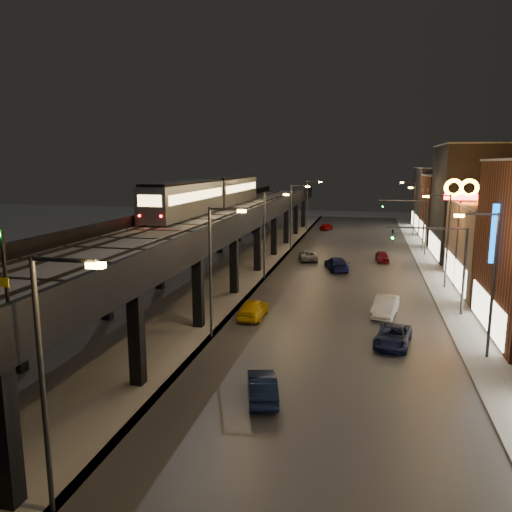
{
  "coord_description": "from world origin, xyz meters",
  "views": [
    {
      "loc": [
        9.48,
        -18.39,
        11.81
      ],
      "look_at": [
        1.45,
        17.48,
        5.0
      ],
      "focal_mm": 35.0,
      "sensor_mm": 36.0,
      "label": 1
    }
  ],
  "objects_px": {
    "car_mid_silver": "(308,256)",
    "car_onc_dark": "(393,337)",
    "car_onc_red": "(382,257)",
    "car_taxi": "(253,309)",
    "car_far_white": "(326,227)",
    "subway_train": "(212,193)",
    "car_mid_dark": "(337,264)",
    "car_near_white": "(262,387)",
    "rail_signal": "(2,256)",
    "car_onc_silver": "(385,307)"
  },
  "relations": [
    {
      "from": "subway_train",
      "to": "car_near_white",
      "type": "distance_m",
      "value": 36.87
    },
    {
      "from": "car_onc_red",
      "to": "subway_train",
      "type": "bearing_deg",
      "value": -170.68
    },
    {
      "from": "car_near_white",
      "to": "car_onc_dark",
      "type": "distance_m",
      "value": 11.51
    },
    {
      "from": "rail_signal",
      "to": "car_near_white",
      "type": "relative_size",
      "value": 0.78
    },
    {
      "from": "car_mid_dark",
      "to": "car_onc_red",
      "type": "bearing_deg",
      "value": -144.21
    },
    {
      "from": "car_taxi",
      "to": "car_mid_dark",
      "type": "xyz_separation_m",
      "value": [
        5.2,
        19.11,
        -0.01
      ]
    },
    {
      "from": "car_near_white",
      "to": "car_mid_silver",
      "type": "bearing_deg",
      "value": -101.87
    },
    {
      "from": "car_mid_silver",
      "to": "car_onc_red",
      "type": "distance_m",
      "value": 9.02
    },
    {
      "from": "car_onc_silver",
      "to": "car_mid_silver",
      "type": "bearing_deg",
      "value": 122.35
    },
    {
      "from": "car_mid_silver",
      "to": "car_onc_dark",
      "type": "relative_size",
      "value": 1.01
    },
    {
      "from": "car_taxi",
      "to": "car_far_white",
      "type": "relative_size",
      "value": 1.21
    },
    {
      "from": "car_near_white",
      "to": "rail_signal",
      "type": "bearing_deg",
      "value": 39.07
    },
    {
      "from": "car_onc_silver",
      "to": "car_onc_dark",
      "type": "height_order",
      "value": "car_onc_silver"
    },
    {
      "from": "car_onc_dark",
      "to": "car_mid_dark",
      "type": "bearing_deg",
      "value": 112.22
    },
    {
      "from": "car_taxi",
      "to": "car_onc_silver",
      "type": "height_order",
      "value": "car_onc_silver"
    },
    {
      "from": "car_taxi",
      "to": "car_far_white",
      "type": "bearing_deg",
      "value": -90.09
    },
    {
      "from": "subway_train",
      "to": "car_mid_dark",
      "type": "xyz_separation_m",
      "value": [
        14.85,
        -1.36,
        -7.62
      ]
    },
    {
      "from": "car_onc_silver",
      "to": "car_onc_red",
      "type": "distance_m",
      "value": 22.59
    },
    {
      "from": "car_mid_silver",
      "to": "car_far_white",
      "type": "relative_size",
      "value": 1.28
    },
    {
      "from": "rail_signal",
      "to": "car_far_white",
      "type": "xyz_separation_m",
      "value": [
        4.47,
        76.4,
        -8.25
      ]
    },
    {
      "from": "car_near_white",
      "to": "car_mid_dark",
      "type": "height_order",
      "value": "car_mid_dark"
    },
    {
      "from": "car_mid_silver",
      "to": "car_onc_red",
      "type": "xyz_separation_m",
      "value": [
        8.94,
        1.19,
        -0.01
      ]
    },
    {
      "from": "car_onc_red",
      "to": "car_near_white",
      "type": "bearing_deg",
      "value": -104.63
    },
    {
      "from": "car_mid_dark",
      "to": "car_onc_silver",
      "type": "distance_m",
      "value": 16.98
    },
    {
      "from": "rail_signal",
      "to": "car_onc_silver",
      "type": "bearing_deg",
      "value": 62.32
    },
    {
      "from": "subway_train",
      "to": "car_far_white",
      "type": "height_order",
      "value": "subway_train"
    },
    {
      "from": "subway_train",
      "to": "car_onc_red",
      "type": "xyz_separation_m",
      "value": [
        19.98,
        4.94,
        -7.73
      ]
    },
    {
      "from": "car_taxi",
      "to": "car_mid_silver",
      "type": "bearing_deg",
      "value": -92.09
    },
    {
      "from": "car_near_white",
      "to": "car_far_white",
      "type": "distance_m",
      "value": 67.12
    },
    {
      "from": "car_mid_silver",
      "to": "car_onc_silver",
      "type": "bearing_deg",
      "value": 100.58
    },
    {
      "from": "car_mid_dark",
      "to": "car_onc_dark",
      "type": "relative_size",
      "value": 1.11
    },
    {
      "from": "car_mid_silver",
      "to": "car_onc_silver",
      "type": "distance_m",
      "value": 23.06
    },
    {
      "from": "car_near_white",
      "to": "car_far_white",
      "type": "height_order",
      "value": "car_near_white"
    },
    {
      "from": "car_taxi",
      "to": "car_near_white",
      "type": "bearing_deg",
      "value": 106.06
    },
    {
      "from": "car_mid_silver",
      "to": "car_onc_dark",
      "type": "distance_m",
      "value": 29.44
    },
    {
      "from": "car_far_white",
      "to": "car_onc_red",
      "type": "distance_m",
      "value": 29.98
    },
    {
      "from": "car_mid_silver",
      "to": "car_far_white",
      "type": "distance_m",
      "value": 29.75
    },
    {
      "from": "car_onc_silver",
      "to": "car_onc_dark",
      "type": "xyz_separation_m",
      "value": [
        0.3,
        -6.66,
        -0.12
      ]
    },
    {
      "from": "rail_signal",
      "to": "car_mid_dark",
      "type": "height_order",
      "value": "rail_signal"
    },
    {
      "from": "car_far_white",
      "to": "car_onc_red",
      "type": "bearing_deg",
      "value": 124.51
    },
    {
      "from": "car_mid_dark",
      "to": "car_onc_red",
      "type": "distance_m",
      "value": 8.12
    },
    {
      "from": "subway_train",
      "to": "rail_signal",
      "type": "height_order",
      "value": "subway_train"
    },
    {
      "from": "car_onc_dark",
      "to": "car_near_white",
      "type": "bearing_deg",
      "value": -116.6
    },
    {
      "from": "rail_signal",
      "to": "car_taxi",
      "type": "distance_m",
      "value": 24.09
    },
    {
      "from": "car_mid_dark",
      "to": "car_far_white",
      "type": "relative_size",
      "value": 1.41
    },
    {
      "from": "car_far_white",
      "to": "car_onc_silver",
      "type": "xyz_separation_m",
      "value": [
        8.78,
        -51.14,
        0.14
      ]
    },
    {
      "from": "car_near_white",
      "to": "car_mid_silver",
      "type": "xyz_separation_m",
      "value": [
        -2.09,
        37.33,
        -0.03
      ]
    },
    {
      "from": "car_mid_silver",
      "to": "car_mid_dark",
      "type": "relative_size",
      "value": 0.91
    },
    {
      "from": "subway_train",
      "to": "car_mid_silver",
      "type": "height_order",
      "value": "subway_train"
    },
    {
      "from": "subway_train",
      "to": "car_mid_silver",
      "type": "xyz_separation_m",
      "value": [
        11.04,
        3.75,
        -7.71
      ]
    }
  ]
}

